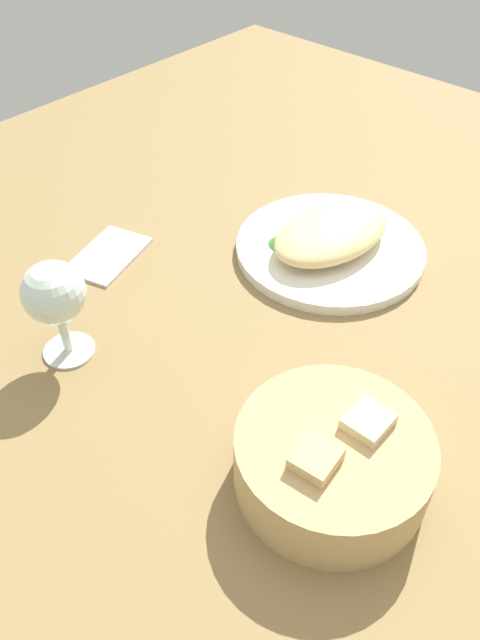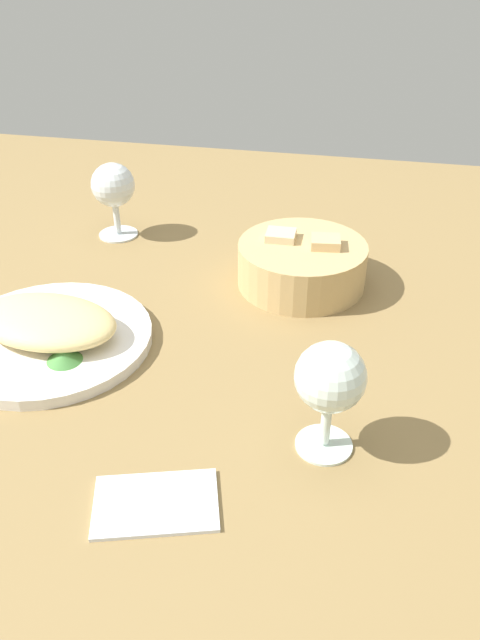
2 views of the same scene
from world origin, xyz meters
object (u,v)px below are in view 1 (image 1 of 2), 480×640
(wine_glass_near, at_px, (55,297))
(folded_napkin, at_px, (108,254))
(bread_basket, at_px, (333,460))
(plate, at_px, (330,248))

(wine_glass_near, height_order, folded_napkin, wine_glass_near)
(wine_glass_near, distance_m, folded_napkin, 0.19)
(bread_basket, bearing_deg, plate, -143.76)
(plate, xyz_separation_m, folded_napkin, (0.20, -0.21, -0.00))
(plate, distance_m, wine_glass_near, 0.36)
(folded_napkin, bearing_deg, bread_basket, 62.69)
(bread_basket, relative_size, folded_napkin, 1.59)
(bread_basket, distance_m, wine_glass_near, 0.32)
(wine_glass_near, xyz_separation_m, folded_napkin, (-0.14, -0.10, -0.08))
(plate, distance_m, folded_napkin, 0.29)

